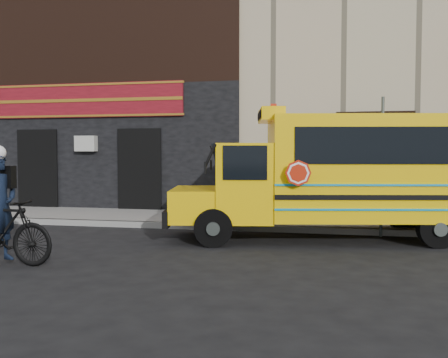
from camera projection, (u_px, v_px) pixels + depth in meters
name	position (u px, v px, depth m)	size (l,w,h in m)	color
ground	(192.00, 249.00, 10.06)	(120.00, 120.00, 0.00)	black
curb	(219.00, 227.00, 12.60)	(40.00, 0.20, 0.15)	gray
sidewalk	(230.00, 219.00, 14.07)	(40.00, 3.00, 0.15)	slate
building	(260.00, 49.00, 19.97)	(20.00, 10.70, 12.00)	tan
school_bus	(341.00, 173.00, 11.15)	(7.17, 3.36, 2.92)	black
sign_pole	(382.00, 160.00, 11.51)	(0.07, 0.28, 3.24)	#3A413D
bicycle	(1.00, 231.00, 8.66)	(0.56, 1.97, 1.19)	black
cyclist	(0.00, 209.00, 8.71)	(0.70, 0.46, 1.92)	black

